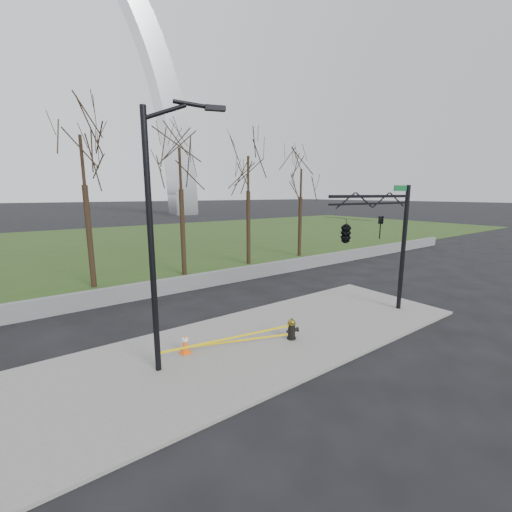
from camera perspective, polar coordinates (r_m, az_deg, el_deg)
ground at (r=13.15m, az=1.37°, el=-14.49°), size 500.00×500.00×0.00m
sidewalk at (r=13.12m, az=1.37°, el=-14.29°), size 18.00×6.00×0.10m
grass_strip at (r=40.46m, az=-25.53°, el=1.78°), size 120.00×40.00×0.06m
guardrail at (r=19.56m, az=-13.12°, el=-4.82°), size 60.00×0.30×0.90m
gateway_arch at (r=88.89m, az=-33.66°, el=26.69°), size 66.00×6.00×65.00m
tree_row at (r=21.70m, az=-27.36°, el=7.40°), size 38.31×4.00×9.57m
fire_hydrant at (r=12.98m, az=6.25°, el=-12.52°), size 0.53×0.35×0.85m
traffic_cone at (r=12.13m, az=-12.19°, el=-14.61°), size 0.40×0.40×0.71m
street_light at (r=10.12m, az=-16.63°, el=5.14°), size 2.30×0.96×8.21m
traffic_signal_mast at (r=14.26m, az=17.40°, el=4.40°), size 5.10×2.51×6.00m
caution_tape at (r=12.12m, az=-3.56°, el=-14.19°), size 4.94×1.36×0.44m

